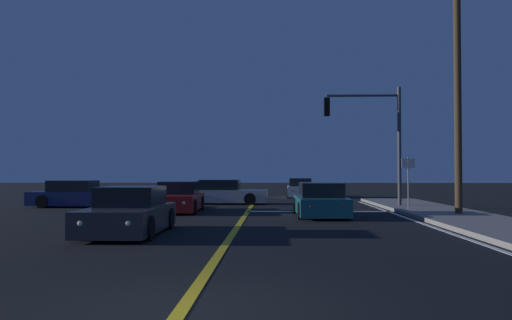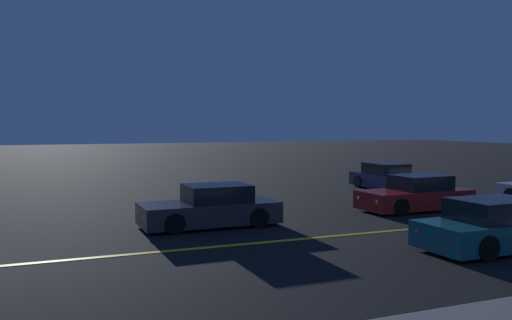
{
  "view_description": "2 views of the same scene",
  "coord_description": "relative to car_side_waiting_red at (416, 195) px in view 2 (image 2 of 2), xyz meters",
  "views": [
    {
      "loc": [
        1.17,
        -6.33,
        1.75
      ],
      "look_at": [
        0.49,
        13.18,
        2.22
      ],
      "focal_mm": 36.27,
      "sensor_mm": 36.0,
      "label": 1
    },
    {
      "loc": [
        13.61,
        3.07,
        3.29
      ],
      "look_at": [
        -0.25,
        8.73,
        2.3
      ],
      "focal_mm": 37.78,
      "sensor_mm": 36.0,
      "label": 2
    }
  ],
  "objects": [
    {
      "name": "car_side_waiting_red",
      "position": [
        0.0,
        0.0,
        0.0
      ],
      "size": [
        2.03,
        4.45,
        1.34
      ],
      "rotation": [
        0.0,
        0.0,
        3.17
      ],
      "color": "maroon",
      "rests_on": "ground"
    },
    {
      "name": "lane_line_center",
      "position": [
        3.08,
        -7.42,
        -0.58
      ],
      "size": [
        0.2,
        31.0,
        0.01
      ],
      "primitive_type": "cube",
      "color": "gold",
      "rests_on": "ground"
    },
    {
      "name": "car_lead_oncoming_teal",
      "position": [
        6.1,
        -2.16,
        0.0
      ],
      "size": [
        2.02,
        4.68,
        1.34
      ],
      "rotation": [
        0.0,
        0.0,
        0.01
      ],
      "color": "#195960",
      "rests_on": "ground"
    },
    {
      "name": "car_mid_block_navy",
      "position": [
        -5.67,
        2.83,
        0.0
      ],
      "size": [
        4.77,
        2.04,
        1.34
      ],
      "rotation": [
        0.0,
        0.0,
        -1.6
      ],
      "color": "navy",
      "rests_on": "ground"
    },
    {
      "name": "car_parked_curb_charcoal",
      "position": [
        0.14,
        -8.28,
        0.0
      ],
      "size": [
        2.01,
        4.48,
        1.34
      ],
      "rotation": [
        0.0,
        0.0,
        3.15
      ],
      "color": "#2D2D33",
      "rests_on": "ground"
    },
    {
      "name": "lane_line_edge_right",
      "position": [
        9.31,
        -7.42,
        -0.58
      ],
      "size": [
        0.16,
        31.0,
        0.01
      ],
      "primitive_type": "cube",
      "color": "white",
      "rests_on": "ground"
    }
  ]
}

